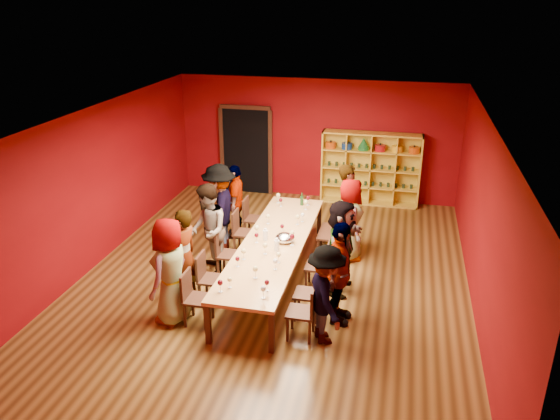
% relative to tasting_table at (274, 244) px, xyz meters
% --- Properties ---
extents(room_shell, '(7.10, 9.10, 3.04)m').
position_rel_tasting_table_xyz_m(room_shell, '(0.00, 0.00, 0.80)').
color(room_shell, '#4C3214').
rests_on(room_shell, ground).
extents(tasting_table, '(1.10, 4.50, 0.75)m').
position_rel_tasting_table_xyz_m(tasting_table, '(0.00, 0.00, 0.00)').
color(tasting_table, tan).
rests_on(tasting_table, ground).
extents(doorway, '(1.40, 0.17, 2.30)m').
position_rel_tasting_table_xyz_m(doorway, '(-1.80, 4.43, 0.42)').
color(doorway, black).
rests_on(doorway, ground).
extents(shelving_unit, '(2.40, 0.40, 1.80)m').
position_rel_tasting_table_xyz_m(shelving_unit, '(1.40, 4.32, 0.28)').
color(shelving_unit, gold).
rests_on(shelving_unit, ground).
extents(chair_person_left_0, '(0.42, 0.42, 0.89)m').
position_rel_tasting_table_xyz_m(chair_person_left_0, '(-0.91, -1.68, -0.20)').
color(chair_person_left_0, black).
rests_on(chair_person_left_0, ground).
extents(person_left_0, '(0.59, 0.92, 1.76)m').
position_rel_tasting_table_xyz_m(person_left_0, '(-1.27, -1.68, 0.18)').
color(person_left_0, pink).
rests_on(person_left_0, ground).
extents(chair_person_left_1, '(0.42, 0.42, 0.89)m').
position_rel_tasting_table_xyz_m(chair_person_left_1, '(-0.91, -1.03, -0.20)').
color(chair_person_left_1, black).
rests_on(chair_person_left_1, ground).
extents(person_left_1, '(0.61, 0.71, 1.65)m').
position_rel_tasting_table_xyz_m(person_left_1, '(-1.31, -1.03, 0.13)').
color(person_left_1, '#597AB8').
rests_on(person_left_1, ground).
extents(chair_person_left_2, '(0.42, 0.42, 0.89)m').
position_rel_tasting_table_xyz_m(chair_person_left_2, '(-0.91, -0.08, -0.20)').
color(chair_person_left_2, black).
rests_on(chair_person_left_2, ground).
extents(person_left_2, '(0.78, 0.97, 1.76)m').
position_rel_tasting_table_xyz_m(person_left_2, '(-1.23, -0.08, 0.18)').
color(person_left_2, pink).
rests_on(person_left_2, ground).
extents(chair_person_left_3, '(0.42, 0.42, 0.89)m').
position_rel_tasting_table_xyz_m(chair_person_left_3, '(-0.91, 0.92, -0.20)').
color(chair_person_left_3, black).
rests_on(chair_person_left_3, ground).
extents(person_left_3, '(0.64, 1.23, 1.83)m').
position_rel_tasting_table_xyz_m(person_left_3, '(-1.34, 0.92, 0.22)').
color(person_left_3, beige).
rests_on(person_left_3, ground).
extents(chair_person_left_4, '(0.42, 0.42, 0.89)m').
position_rel_tasting_table_xyz_m(chair_person_left_4, '(-0.91, 1.65, -0.20)').
color(chair_person_left_4, black).
rests_on(chair_person_left_4, ground).
extents(person_left_4, '(0.58, 1.00, 1.61)m').
position_rel_tasting_table_xyz_m(person_left_4, '(-1.24, 1.65, 0.10)').
color(person_left_4, tan).
rests_on(person_left_4, ground).
extents(chair_person_right_0, '(0.42, 0.42, 0.89)m').
position_rel_tasting_table_xyz_m(chair_person_right_0, '(0.91, -1.68, -0.20)').
color(chair_person_right_0, black).
rests_on(chair_person_right_0, ground).
extents(person_right_0, '(0.80, 1.10, 1.57)m').
position_rel_tasting_table_xyz_m(person_right_0, '(1.20, -1.68, 0.09)').
color(person_right_0, '#505156').
rests_on(person_right_0, ground).
extents(chair_person_right_1, '(0.42, 0.42, 0.89)m').
position_rel_tasting_table_xyz_m(chair_person_right_1, '(0.91, -1.13, -0.20)').
color(chair_person_right_1, black).
rests_on(chair_person_right_1, ground).
extents(person_right_1, '(0.55, 1.05, 1.72)m').
position_rel_tasting_table_xyz_m(person_right_1, '(1.32, -1.13, 0.16)').
color(person_right_1, '#4A4A4F').
rests_on(person_right_1, ground).
extents(chair_person_right_2, '(0.42, 0.42, 0.89)m').
position_rel_tasting_table_xyz_m(chair_person_right_2, '(0.91, -0.16, -0.20)').
color(chair_person_right_2, black).
rests_on(chair_person_right_2, ground).
extents(person_right_2, '(0.56, 1.62, 1.71)m').
position_rel_tasting_table_xyz_m(person_right_2, '(1.24, -0.16, 0.16)').
color(person_right_2, silver).
rests_on(person_right_2, ground).
extents(chair_person_right_3, '(0.42, 0.42, 0.89)m').
position_rel_tasting_table_xyz_m(chair_person_right_3, '(0.91, 1.15, -0.20)').
color(chair_person_right_3, black).
rests_on(chair_person_right_3, ground).
extents(person_right_3, '(0.70, 0.91, 1.65)m').
position_rel_tasting_table_xyz_m(person_right_3, '(1.24, 1.15, 0.13)').
color(person_right_3, silver).
rests_on(person_right_3, ground).
extents(chair_person_right_4, '(0.42, 0.42, 0.89)m').
position_rel_tasting_table_xyz_m(chair_person_right_4, '(0.91, 1.57, -0.20)').
color(chair_person_right_4, black).
rests_on(chair_person_right_4, ground).
extents(person_right_4, '(0.53, 0.70, 1.81)m').
position_rel_tasting_table_xyz_m(person_right_4, '(1.15, 1.57, 0.21)').
color(person_right_4, beige).
rests_on(person_right_4, ground).
extents(wine_glass_0, '(0.08, 0.08, 0.20)m').
position_rel_tasting_table_xyz_m(wine_glass_0, '(-0.33, -0.80, 0.20)').
color(wine_glass_0, white).
rests_on(wine_glass_0, tasting_table).
extents(wine_glass_1, '(0.09, 0.09, 0.22)m').
position_rel_tasting_table_xyz_m(wine_glass_1, '(-0.37, 1.90, 0.21)').
color(wine_glass_1, white).
rests_on(wine_glass_1, tasting_table).
extents(wine_glass_2, '(0.09, 0.09, 0.21)m').
position_rel_tasting_table_xyz_m(wine_glass_2, '(0.32, 0.09, 0.21)').
color(wine_glass_2, white).
rests_on(wine_glass_2, tasting_table).
extents(wine_glass_3, '(0.09, 0.09, 0.21)m').
position_rel_tasting_table_xyz_m(wine_glass_3, '(0.26, 0.85, 0.21)').
color(wine_glass_3, white).
rests_on(wine_glass_3, tasting_table).
extents(wine_glass_4, '(0.08, 0.08, 0.20)m').
position_rel_tasting_table_xyz_m(wine_glass_4, '(0.27, -1.02, 0.20)').
color(wine_glass_4, white).
rests_on(wine_glass_4, tasting_table).
extents(wine_glass_5, '(0.08, 0.08, 0.19)m').
position_rel_tasting_table_xyz_m(wine_glass_5, '(-0.35, -1.07, 0.19)').
color(wine_glass_5, white).
rests_on(wine_glass_5, tasting_table).
extents(wine_glass_6, '(0.09, 0.09, 0.22)m').
position_rel_tasting_table_xyz_m(wine_glass_6, '(0.28, 1.66, 0.21)').
color(wine_glass_6, white).
rests_on(wine_glass_6, tasting_table).
extents(wine_glass_7, '(0.07, 0.07, 0.18)m').
position_rel_tasting_table_xyz_m(wine_glass_7, '(-0.27, -1.75, 0.18)').
color(wine_glass_7, white).
rests_on(wine_glass_7, tasting_table).
extents(wine_glass_8, '(0.08, 0.08, 0.20)m').
position_rel_tasting_table_xyz_m(wine_glass_8, '(0.27, -0.78, 0.19)').
color(wine_glass_8, white).
rests_on(wine_glass_8, tasting_table).
extents(wine_glass_9, '(0.07, 0.07, 0.19)m').
position_rel_tasting_table_xyz_m(wine_glass_9, '(0.06, 0.39, 0.19)').
color(wine_glass_9, white).
rests_on(wine_glass_9, tasting_table).
extents(wine_glass_10, '(0.08, 0.08, 0.21)m').
position_rel_tasting_table_xyz_m(wine_glass_10, '(-0.37, -1.90, 0.20)').
color(wine_glass_10, white).
rests_on(wine_glass_10, tasting_table).
extents(wine_glass_11, '(0.08, 0.08, 0.19)m').
position_rel_tasting_table_xyz_m(wine_glass_11, '(-0.29, -0.11, 0.19)').
color(wine_glass_11, white).
rests_on(wine_glass_11, tasting_table).
extents(wine_glass_12, '(0.09, 0.09, 0.22)m').
position_rel_tasting_table_xyz_m(wine_glass_12, '(0.35, -0.08, 0.21)').
color(wine_glass_12, white).
rests_on(wine_glass_12, tasting_table).
extents(wine_glass_13, '(0.08, 0.08, 0.20)m').
position_rel_tasting_table_xyz_m(wine_glass_13, '(-0.30, 0.76, 0.20)').
color(wine_glass_13, white).
rests_on(wine_glass_13, tasting_table).
extents(wine_glass_14, '(0.09, 0.09, 0.21)m').
position_rel_tasting_table_xyz_m(wine_glass_14, '(0.28, 1.91, 0.21)').
color(wine_glass_14, white).
rests_on(wine_glass_14, tasting_table).
extents(wine_glass_15, '(0.07, 0.07, 0.18)m').
position_rel_tasting_table_xyz_m(wine_glass_15, '(-0.27, 1.72, 0.18)').
color(wine_glass_15, white).
rests_on(wine_glass_15, tasting_table).
extents(wine_glass_16, '(0.08, 0.08, 0.19)m').
position_rel_tasting_table_xyz_m(wine_glass_16, '(0.33, 1.01, 0.19)').
color(wine_glass_16, white).
rests_on(wine_glass_16, tasting_table).
extents(wine_glass_17, '(0.09, 0.09, 0.22)m').
position_rel_tasting_table_xyz_m(wine_glass_17, '(-0.03, -0.52, 0.21)').
color(wine_glass_17, white).
rests_on(wine_glass_17, tasting_table).
extents(wine_glass_18, '(0.08, 0.08, 0.19)m').
position_rel_tasting_table_xyz_m(wine_glass_18, '(0.31, -1.71, 0.19)').
color(wine_glass_18, white).
rests_on(wine_glass_18, tasting_table).
extents(wine_glass_19, '(0.09, 0.09, 0.22)m').
position_rel_tasting_table_xyz_m(wine_glass_19, '(-0.36, 0.17, 0.21)').
color(wine_glass_19, white).
rests_on(wine_glass_19, tasting_table).
extents(wine_glass_20, '(0.09, 0.09, 0.21)m').
position_rel_tasting_table_xyz_m(wine_glass_20, '(0.31, -1.93, 0.21)').
color(wine_glass_20, white).
rests_on(wine_glass_20, tasting_table).
extents(wine_glass_21, '(0.09, 0.09, 0.22)m').
position_rel_tasting_table_xyz_m(wine_glass_21, '(0.03, -1.37, 0.21)').
color(wine_glass_21, white).
rests_on(wine_glass_21, tasting_table).
extents(spittoon_bowl, '(0.34, 0.34, 0.19)m').
position_rel_tasting_table_xyz_m(spittoon_bowl, '(0.19, 0.03, 0.13)').
color(spittoon_bowl, silver).
rests_on(spittoon_bowl, tasting_table).
extents(carafe_a, '(0.09, 0.09, 0.23)m').
position_rel_tasting_table_xyz_m(carafe_a, '(-0.17, 0.03, 0.15)').
color(carafe_a, white).
rests_on(carafe_a, tasting_table).
extents(carafe_b, '(0.12, 0.12, 0.24)m').
position_rel_tasting_table_xyz_m(carafe_b, '(0.13, -0.35, 0.16)').
color(carafe_b, white).
rests_on(carafe_b, tasting_table).
extents(wine_bottle, '(0.07, 0.07, 0.28)m').
position_rel_tasting_table_xyz_m(wine_bottle, '(0.15, 1.89, 0.16)').
color(wine_bottle, '#143819').
rests_on(wine_bottle, tasting_table).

